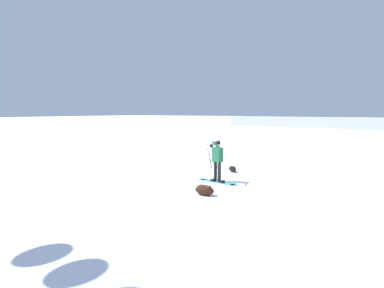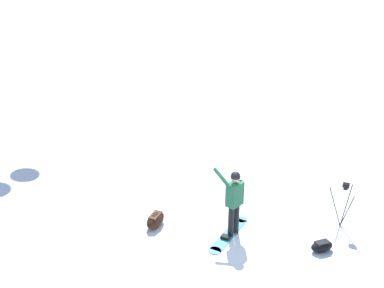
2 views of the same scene
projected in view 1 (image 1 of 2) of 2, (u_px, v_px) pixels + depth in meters
ground_plane at (218, 181)px, 11.57m from camera, size 300.00×300.00×0.00m
snowboarder at (217, 156)px, 11.38m from camera, size 0.46×0.74×1.74m
snowboard at (217, 182)px, 11.40m from camera, size 1.82×0.40×0.10m
gear_bag_large at (204, 190)px, 9.61m from camera, size 0.72×0.40×0.35m
camera_tripod at (212, 151)px, 14.17m from camera, size 0.66×0.64×1.22m
gear_bag_small at (233, 169)px, 13.37m from camera, size 0.60×0.59×0.25m
distant_ridge at (363, 123)px, 46.96m from camera, size 45.86×13.63×1.78m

